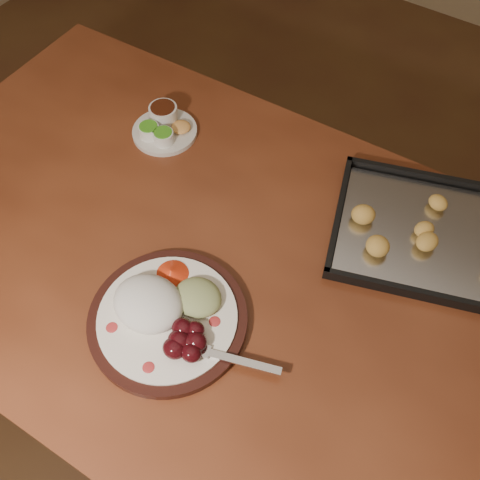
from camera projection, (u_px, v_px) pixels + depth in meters
The scene contains 5 objects.
ground at pixel (231, 294), 1.87m from camera, with size 4.00×4.00×0.00m, color brown.
dining_table at pixel (215, 279), 1.15m from camera, with size 1.53×0.95×0.75m.
dinner_plate at pixel (166, 313), 0.97m from camera, with size 0.38×0.29×0.07m.
condiment_saucer at pixel (163, 126), 1.25m from camera, with size 0.15×0.15×0.05m.
baking_tray at pixel (438, 235), 1.08m from camera, with size 0.49×0.42×0.04m.
Camera 1 is at (0.52, -0.73, 1.65)m, focal length 40.00 mm.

